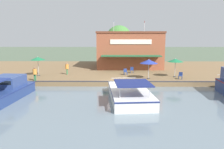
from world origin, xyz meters
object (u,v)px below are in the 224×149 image
cafe_chair_mid_patio (181,75)px  person_mid_patio (35,72)px  motorboat_distant_upstream (6,90)px  tree_downstream_bank (118,39)px  waterfront_restaurant (129,49)px  cafe_chair_beside_entrance (132,70)px  patio_umbrella_back_row (38,59)px  patio_umbrella_mid_patio_left (149,61)px  motorboat_far_downstream (128,92)px  patio_umbrella_mid_patio_right (175,60)px  person_at_quay_edge (67,67)px  cafe_chair_facing_river (125,71)px

cafe_chair_mid_patio → person_mid_patio: (1.23, -17.21, 0.51)m
motorboat_distant_upstream → tree_downstream_bank: (-24.20, 10.69, 4.48)m
waterfront_restaurant → cafe_chair_beside_entrance: 7.53m
person_mid_patio → tree_downstream_bank: bearing=152.3°
patio_umbrella_back_row → person_mid_patio: (3.57, 0.81, -1.27)m
patio_umbrella_mid_patio_left → cafe_chair_mid_patio: 4.18m
cafe_chair_beside_entrance → motorboat_far_downstream: size_ratio=0.09×
cafe_chair_mid_patio → tree_downstream_bank: 19.53m
patio_umbrella_mid_patio_right → person_mid_patio: 17.22m
patio_umbrella_mid_patio_right → motorboat_far_downstream: bearing=-39.3°
patio_umbrella_back_row → tree_downstream_bank: (-15.30, 10.74, 2.40)m
motorboat_distant_upstream → waterfront_restaurant: bearing=145.7°
person_at_quay_edge → motorboat_distant_upstream: bearing=-19.6°
cafe_chair_beside_entrance → patio_umbrella_mid_patio_right: bearing=60.3°
patio_umbrella_back_row → motorboat_far_downstream: bearing=52.6°
cafe_chair_mid_patio → person_mid_patio: person_mid_patio is taller
cafe_chair_facing_river → person_mid_patio: (4.19, -10.71, 0.51)m
patio_umbrella_mid_patio_right → person_at_quay_edge: bearing=-97.0°
patio_umbrella_mid_patio_right → motorboat_far_downstream: size_ratio=0.26×
waterfront_restaurant → patio_umbrella_mid_patio_left: 11.62m
person_mid_patio → motorboat_distant_upstream: size_ratio=0.18×
cafe_chair_mid_patio → motorboat_far_downstream: bearing=-46.8°
patio_umbrella_back_row → cafe_chair_mid_patio: bearing=82.6°
cafe_chair_facing_river → person_mid_patio: size_ratio=0.53×
patio_umbrella_back_row → tree_downstream_bank: 18.85m
patio_umbrella_mid_patio_left → cafe_chair_mid_patio: patio_umbrella_mid_patio_left is taller
waterfront_restaurant → person_mid_patio: bearing=-42.1°
patio_umbrella_mid_patio_left → motorboat_distant_upstream: patio_umbrella_mid_patio_left is taller
patio_umbrella_back_row → person_at_quay_edge: size_ratio=1.58×
cafe_chair_beside_entrance → motorboat_far_downstream: 10.97m
cafe_chair_mid_patio → cafe_chair_beside_entrance: size_ratio=1.00×
patio_umbrella_back_row → motorboat_far_downstream: patio_umbrella_back_row is taller
waterfront_restaurant → cafe_chair_beside_entrance: (7.11, 0.02, -2.48)m
person_at_quay_edge → motorboat_distant_upstream: (9.88, -3.53, -0.80)m
waterfront_restaurant → motorboat_far_downstream: (18.00, -1.19, -2.96)m
tree_downstream_bank → motorboat_distant_upstream: bearing=-23.8°
person_at_quay_edge → person_mid_patio: bearing=-31.2°
patio_umbrella_mid_patio_left → cafe_chair_mid_patio: (0.22, 3.83, -1.65)m
waterfront_restaurant → patio_umbrella_back_row: waterfront_restaurant is taller
waterfront_restaurant → patio_umbrella_mid_patio_right: (10.11, 5.27, -0.83)m
motorboat_distant_upstream → patio_umbrella_back_row: bearing=-179.7°
cafe_chair_facing_river → cafe_chair_mid_patio: bearing=65.6°
cafe_chair_beside_entrance → tree_downstream_bank: (-13.06, -1.77, 4.19)m
cafe_chair_facing_river → cafe_chair_beside_entrance: bearing=148.6°
patio_umbrella_back_row → cafe_chair_mid_patio: patio_umbrella_back_row is taller
motorboat_distant_upstream → tree_downstream_bank: bearing=156.2°
cafe_chair_facing_river → tree_downstream_bank: 15.29m
waterfront_restaurant → person_at_quay_edge: waterfront_restaurant is taller
motorboat_distant_upstream → patio_umbrella_mid_patio_right: bearing=114.7°
cafe_chair_mid_patio → person_at_quay_edge: 14.84m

